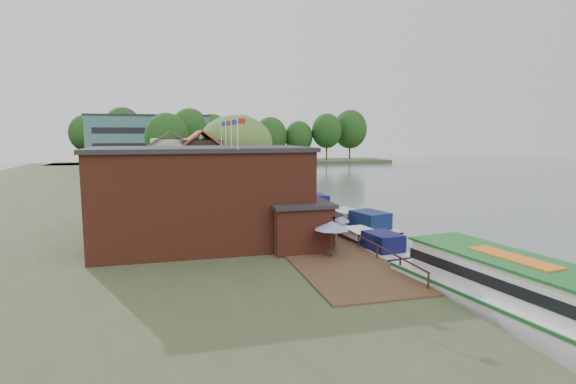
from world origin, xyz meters
TOP-DOWN VIEW (x-y plane):
  - ground at (0.00, 0.00)m, footprint 260.00×260.00m
  - land_bank at (-30.00, 35.00)m, footprint 50.00×140.00m
  - quay_deck at (-8.00, 10.00)m, footprint 6.00×50.00m
  - quay_rail at (-5.30, 10.50)m, footprint 0.20×49.00m
  - pub at (-14.00, -1.00)m, footprint 20.00×11.00m
  - hotel_block at (-22.00, 70.00)m, footprint 25.40×12.40m
  - cottage_a at (-15.00, 14.00)m, footprint 8.60×7.60m
  - cottage_b at (-18.00, 24.00)m, footprint 9.60×8.60m
  - cottage_c at (-14.00, 33.00)m, footprint 7.60×7.60m
  - willow at (-10.50, 19.00)m, footprint 8.60×8.60m
  - umbrella_0 at (-8.04, -6.79)m, footprint 2.38×2.38m
  - umbrella_1 at (-6.78, -4.15)m, footprint 2.18×2.18m
  - umbrella_2 at (-7.91, -1.95)m, footprint 2.24×2.24m
  - umbrella_3 at (-7.02, 1.79)m, footprint 2.42×2.42m
  - umbrella_4 at (-7.34, 5.12)m, footprint 2.17×2.17m
  - umbrella_5 at (-7.57, 8.26)m, footprint 2.24×2.24m
  - cruiser_0 at (-3.98, -4.04)m, footprint 4.16×9.53m
  - cruiser_1 at (-2.12, 2.75)m, footprint 5.67×10.92m
  - cruiser_2 at (-2.96, 14.48)m, footprint 3.98×10.69m
  - cruiser_3 at (-3.09, 22.15)m, footprint 4.96×10.45m
  - tour_boat at (-2.31, -17.38)m, footprint 6.60×15.84m
  - swan at (-1.23, -10.05)m, footprint 0.44×0.44m
  - bank_tree_0 at (-18.39, 40.65)m, footprint 6.90×6.90m
  - bank_tree_1 at (-14.54, 48.31)m, footprint 6.31×6.31m
  - bank_tree_2 at (-14.05, 59.00)m, footprint 6.49×6.49m
  - bank_tree_3 at (-11.93, 77.89)m, footprint 8.01×8.01m
  - bank_tree_4 at (-14.33, 86.64)m, footprint 8.92×8.92m
  - bank_tree_5 at (-10.17, 95.63)m, footprint 8.21×8.21m

SIDE VIEW (x-z plane):
  - ground at x=0.00m, z-range 0.00..0.00m
  - swan at x=-1.23m, z-range 0.00..0.44m
  - land_bank at x=-30.00m, z-range 0.00..1.00m
  - quay_deck at x=-8.00m, z-range 1.00..1.10m
  - cruiser_0 at x=-3.98m, z-range 0.00..2.21m
  - cruiser_3 at x=-3.09m, z-range 0.00..2.44m
  - cruiser_1 at x=-2.12m, z-range 0.00..2.55m
  - cruiser_2 at x=-2.96m, z-range 0.00..2.57m
  - quay_rail at x=-5.30m, z-range 1.00..2.00m
  - tour_boat at x=-2.31m, z-range 0.00..3.36m
  - umbrella_0 at x=-8.04m, z-range 1.10..3.48m
  - umbrella_1 at x=-6.78m, z-range 1.10..3.48m
  - umbrella_2 at x=-7.91m, z-range 1.10..3.48m
  - umbrella_3 at x=-7.02m, z-range 1.10..3.48m
  - umbrella_4 at x=-7.34m, z-range 1.10..3.48m
  - umbrella_5 at x=-7.57m, z-range 1.10..3.48m
  - pub at x=-14.00m, z-range 1.00..8.30m
  - cottage_a at x=-15.00m, z-range 1.00..9.50m
  - cottage_b at x=-18.00m, z-range 1.00..9.50m
  - cottage_c at x=-14.00m, z-range 1.00..9.50m
  - willow at x=-10.50m, z-range 1.00..11.43m
  - bank_tree_0 at x=-18.39m, z-range 1.00..12.55m
  - hotel_block at x=-22.00m, z-range 1.00..13.30m
  - bank_tree_5 at x=-10.17m, z-range 1.00..13.61m
  - bank_tree_1 at x=-14.54m, z-range 1.00..13.71m
  - bank_tree_2 at x=-14.05m, z-range 1.00..13.92m
  - bank_tree_3 at x=-11.93m, z-range 1.00..14.37m
  - bank_tree_4 at x=-14.33m, z-range 1.00..14.73m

